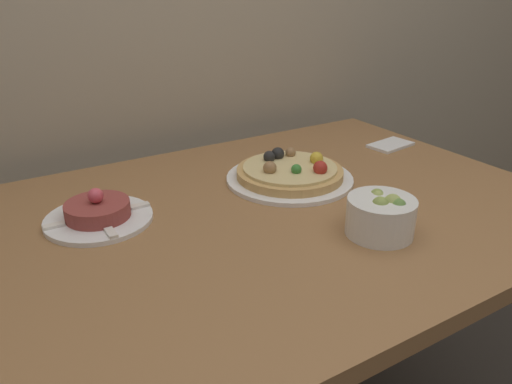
# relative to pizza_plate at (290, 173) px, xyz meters

# --- Properties ---
(dining_table) EXTENTS (1.19, 0.88, 0.80)m
(dining_table) POSITION_rel_pizza_plate_xyz_m (-0.09, -0.10, -0.13)
(dining_table) COLOR olive
(dining_table) RESTS_ON ground_plane
(pizza_plate) EXTENTS (0.30, 0.30, 0.06)m
(pizza_plate) POSITION_rel_pizza_plate_xyz_m (0.00, 0.00, 0.00)
(pizza_plate) COLOR white
(pizza_plate) RESTS_ON dining_table
(tartare_plate) EXTENTS (0.21, 0.21, 0.07)m
(tartare_plate) POSITION_rel_pizza_plate_xyz_m (-0.45, 0.03, -0.00)
(tartare_plate) COLOR white
(tartare_plate) RESTS_ON dining_table
(small_bowl) EXTENTS (0.13, 0.13, 0.08)m
(small_bowl) POSITION_rel_pizza_plate_xyz_m (-0.01, -0.30, 0.02)
(small_bowl) COLOR white
(small_bowl) RESTS_ON dining_table
(napkin) EXTENTS (0.14, 0.09, 0.01)m
(napkin) POSITION_rel_pizza_plate_xyz_m (0.39, 0.06, -0.01)
(napkin) COLOR white
(napkin) RESTS_ON dining_table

